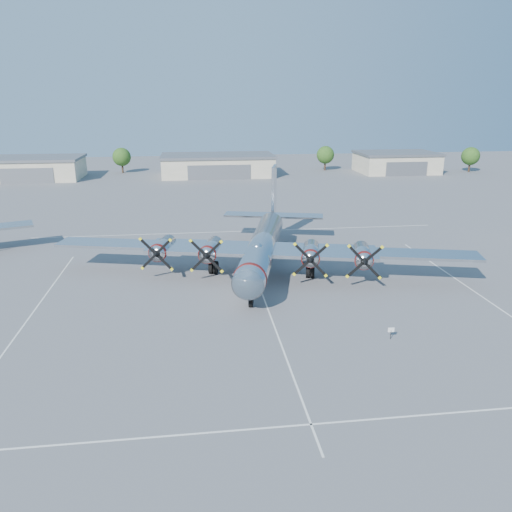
{
  "coord_description": "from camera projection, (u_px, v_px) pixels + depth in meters",
  "views": [
    {
      "loc": [
        -6.71,
        -47.5,
        19.22
      ],
      "look_at": [
        -0.27,
        2.5,
        3.2
      ],
      "focal_mm": 35.0,
      "sensor_mm": 36.0,
      "label": 1
    }
  ],
  "objects": [
    {
      "name": "parking_lines",
      "position": [
        264.0,
        299.0,
        49.88
      ],
      "size": [
        60.0,
        50.08,
        0.01
      ],
      "color": "silver",
      "rests_on": "ground"
    },
    {
      "name": "tree_east",
      "position": [
        325.0,
        155.0,
        137.08
      ],
      "size": [
        4.8,
        4.8,
        6.64
      ],
      "color": "#382619",
      "rests_on": "ground"
    },
    {
      "name": "tree_west",
      "position": [
        122.0,
        157.0,
        132.28
      ],
      "size": [
        4.8,
        4.8,
        6.64
      ],
      "color": "#382619",
      "rests_on": "ground"
    },
    {
      "name": "main_bomber_b29",
      "position": [
        263.0,
        270.0,
        58.41
      ],
      "size": [
        53.22,
        42.54,
        10.34
      ],
      "primitive_type": null,
      "rotation": [
        0.0,
        0.0,
        -0.25
      ],
      "color": "silver",
      "rests_on": "ground"
    },
    {
      "name": "hangar_west",
      "position": [
        35.0,
        168.0,
        122.71
      ],
      "size": [
        22.6,
        14.6,
        5.4
      ],
      "color": "#B3AC8E",
      "rests_on": "ground"
    },
    {
      "name": "hangar_center",
      "position": [
        218.0,
        165.0,
        128.18
      ],
      "size": [
        28.6,
        14.6,
        5.4
      ],
      "color": "#B3AC8E",
      "rests_on": "ground"
    },
    {
      "name": "ground",
      "position": [
        262.0,
        293.0,
        51.53
      ],
      "size": [
        260.0,
        260.0,
        0.0
      ],
      "primitive_type": "plane",
      "color": "#5D5D60",
      "rests_on": "ground"
    },
    {
      "name": "tree_far_east",
      "position": [
        471.0,
        156.0,
        134.15
      ],
      "size": [
        4.8,
        4.8,
        6.64
      ],
      "color": "#382619",
      "rests_on": "ground"
    },
    {
      "name": "info_placard",
      "position": [
        391.0,
        331.0,
        41.41
      ],
      "size": [
        0.54,
        0.06,
        1.04
      ],
      "rotation": [
        0.0,
        0.0,
        -0.05
      ],
      "color": "black",
      "rests_on": "ground"
    },
    {
      "name": "hangar_east",
      "position": [
        396.0,
        162.0,
        134.02
      ],
      "size": [
        20.6,
        14.6,
        5.4
      ],
      "color": "#B3AC8E",
      "rests_on": "ground"
    }
  ]
}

